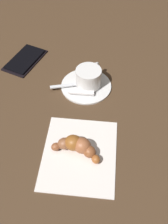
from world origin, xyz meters
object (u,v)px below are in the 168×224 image
at_px(saucer, 88,85).
at_px(cell_phone, 25,60).
at_px(teaspoon, 84,83).
at_px(croissant, 77,146).
at_px(espresso_cup, 89,77).
at_px(napkin, 79,154).
at_px(sugar_packet, 81,92).

distance_m(saucer, cell_phone, 0.21).
distance_m(teaspoon, croissant, 0.20).
bearing_deg(croissant, espresso_cup, -12.33).
distance_m(napkin, croissant, 0.02).
xyz_separation_m(saucer, napkin, (-0.21, 0.04, -0.00)).
relative_size(teaspoon, napkin, 0.71).
xyz_separation_m(teaspoon, napkin, (-0.21, 0.03, -0.01)).
bearing_deg(cell_phone, saucer, -125.09).
bearing_deg(croissant, sugar_packet, -7.41).
height_order(espresso_cup, sugar_packet, espresso_cup).
height_order(croissant, cell_phone, croissant).
xyz_separation_m(napkin, cell_phone, (0.33, 0.14, 0.00)).
relative_size(saucer, croissant, 1.27).
bearing_deg(sugar_packet, croissant, -87.65).
bearing_deg(espresso_cup, saucer, 115.37).
height_order(saucer, espresso_cup, espresso_cup).
bearing_deg(teaspoon, saucer, -94.07).
height_order(espresso_cup, napkin, espresso_cup).
relative_size(saucer, napkin, 0.70).
bearing_deg(saucer, cell_phone, 54.91).
bearing_deg(napkin, espresso_cup, -10.78).
xyz_separation_m(saucer, croissant, (-0.20, 0.04, 0.01)).
height_order(sugar_packet, cell_phone, sugar_packet).
distance_m(saucer, napkin, 0.21).
distance_m(espresso_cup, cell_phone, 0.21).
height_order(saucer, teaspoon, teaspoon).
relative_size(sugar_packet, croissant, 0.62).
height_order(saucer, sugar_packet, sugar_packet).
distance_m(sugar_packet, croissant, 0.17).
relative_size(espresso_cup, croissant, 0.78).
bearing_deg(teaspoon, espresso_cup, -87.76).
relative_size(saucer, teaspoon, 0.98).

